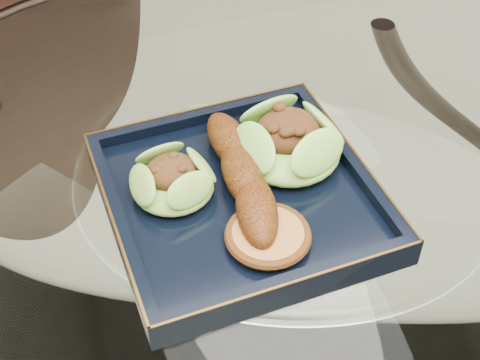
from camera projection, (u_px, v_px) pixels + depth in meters
name	position (u px, v px, depth m)	size (l,w,h in m)	color
dining_table	(276.00, 291.00, 0.83)	(1.13, 1.13, 0.77)	white
dining_chair	(49.00, 119.00, 1.14)	(0.51, 0.51, 1.00)	black
navy_plate	(240.00, 200.00, 0.70)	(0.27, 0.27, 0.02)	black
lettuce_wrap_left	(173.00, 182.00, 0.69)	(0.09, 0.09, 0.03)	#5C9A2C
lettuce_wrap_right	(289.00, 144.00, 0.72)	(0.11, 0.11, 0.04)	#5BA22F
roasted_plantain	(243.00, 174.00, 0.69)	(0.19, 0.04, 0.04)	#6A300B
crumb_patty	(268.00, 237.00, 0.65)	(0.07, 0.07, 0.01)	#B9723D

